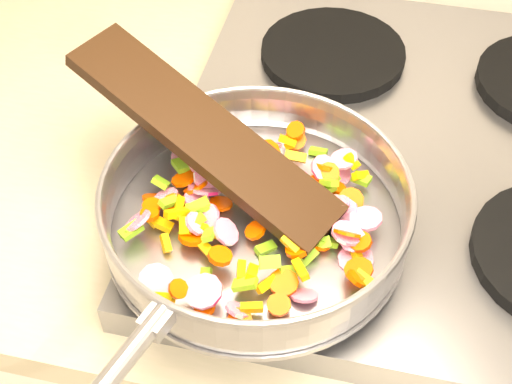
# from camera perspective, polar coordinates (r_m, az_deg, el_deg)

# --- Properties ---
(cooktop) EXTENTS (0.60, 0.60, 0.04)m
(cooktop) POSITION_cam_1_polar(r_m,az_deg,el_deg) (0.87, 13.71, 2.66)
(cooktop) COLOR #939399
(cooktop) RESTS_ON counter_top
(grate_fl) EXTENTS (0.19, 0.19, 0.02)m
(grate_fl) POSITION_cam_1_polar(r_m,az_deg,el_deg) (0.76, 2.97, -1.41)
(grate_fl) COLOR black
(grate_fl) RESTS_ON cooktop
(grate_bl) EXTENTS (0.19, 0.19, 0.02)m
(grate_bl) POSITION_cam_1_polar(r_m,az_deg,el_deg) (0.96, 6.16, 10.99)
(grate_bl) COLOR black
(grate_bl) RESTS_ON cooktop
(saute_pan) EXTENTS (0.35, 0.50, 0.06)m
(saute_pan) POSITION_cam_1_polar(r_m,az_deg,el_deg) (0.70, -0.09, -1.28)
(saute_pan) COLOR #9E9EA5
(saute_pan) RESTS_ON grate_fl
(vegetable_heap) EXTENTS (0.26, 0.26, 0.05)m
(vegetable_heap) POSITION_cam_1_polar(r_m,az_deg,el_deg) (0.72, 0.07, -1.33)
(vegetable_heap) COLOR #6EAA17
(vegetable_heap) RESTS_ON saute_pan
(wooden_spatula) EXTENTS (0.31, 0.19, 0.10)m
(wooden_spatula) POSITION_cam_1_polar(r_m,az_deg,el_deg) (0.73, -4.16, 4.64)
(wooden_spatula) COLOR black
(wooden_spatula) RESTS_ON saute_pan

